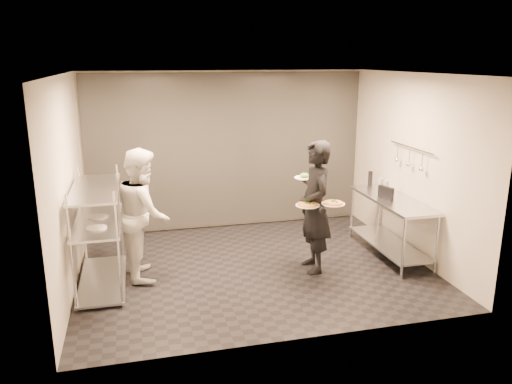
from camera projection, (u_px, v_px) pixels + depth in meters
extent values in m
cube|color=black|center=(254.00, 268.00, 7.38)|extent=(5.00, 4.00, 0.00)
cube|color=silver|center=(254.00, 74.00, 6.65)|extent=(5.00, 4.00, 0.00)
cube|color=#B1AB9E|center=(228.00, 151.00, 8.89)|extent=(5.00, 0.00, 2.80)
cube|color=#B1AB9E|center=(300.00, 219.00, 5.14)|extent=(5.00, 0.00, 2.80)
cube|color=#B1AB9E|center=(66.00, 186.00, 6.44)|extent=(0.00, 4.00, 2.80)
cube|color=#B1AB9E|center=(413.00, 167.00, 7.60)|extent=(0.00, 4.00, 2.80)
cube|color=white|center=(228.00, 151.00, 8.87)|extent=(4.90, 0.04, 2.74)
cylinder|color=silver|center=(71.00, 255.00, 5.91)|extent=(0.04, 0.04, 1.50)
cylinder|color=silver|center=(83.00, 216.00, 7.35)|extent=(0.04, 0.04, 1.50)
cylinder|color=silver|center=(119.00, 251.00, 6.03)|extent=(0.04, 0.04, 1.50)
cylinder|color=silver|center=(120.00, 213.00, 7.47)|extent=(0.04, 0.04, 1.50)
cube|color=#AEB2B8|center=(103.00, 280.00, 6.87)|extent=(0.60, 1.60, 0.03)
cube|color=#AEB2B8|center=(98.00, 221.00, 6.65)|extent=(0.60, 1.60, 0.03)
cube|color=#AEB2B8|center=(95.00, 188.00, 6.53)|extent=(0.60, 1.60, 0.03)
cylinder|color=white|center=(96.00, 228.00, 6.32)|extent=(0.26, 0.26, 0.01)
cylinder|color=white|center=(98.00, 217.00, 6.74)|extent=(0.26, 0.26, 0.01)
cylinder|color=silver|center=(403.00, 249.00, 6.91)|extent=(0.04, 0.04, 0.90)
cylinder|color=silver|center=(351.00, 212.00, 8.52)|extent=(0.04, 0.04, 0.90)
cylinder|color=silver|center=(437.00, 245.00, 7.03)|extent=(0.04, 0.04, 0.90)
cylinder|color=silver|center=(379.00, 210.00, 8.64)|extent=(0.04, 0.04, 0.90)
cube|color=#AEB2B8|center=(389.00, 244.00, 7.84)|extent=(0.57, 1.71, 0.03)
cube|color=#AEB2B8|center=(392.00, 200.00, 7.65)|extent=(0.60, 1.80, 0.04)
cylinder|color=silver|center=(411.00, 147.00, 7.51)|extent=(0.02, 1.20, 0.02)
cylinder|color=silver|center=(422.00, 160.00, 7.21)|extent=(0.01, 0.01, 0.22)
sphere|color=silver|center=(422.00, 169.00, 7.24)|extent=(0.07, 0.07, 0.07)
cylinder|color=silver|center=(410.00, 156.00, 7.54)|extent=(0.01, 0.01, 0.22)
sphere|color=silver|center=(409.00, 164.00, 7.57)|extent=(0.07, 0.07, 0.07)
cylinder|color=silver|center=(398.00, 152.00, 7.86)|extent=(0.01, 0.01, 0.22)
sphere|color=silver|center=(397.00, 160.00, 7.90)|extent=(0.07, 0.07, 0.07)
imported|color=black|center=(315.00, 207.00, 7.09)|extent=(0.48, 0.71, 1.90)
imported|color=silver|center=(144.00, 213.00, 6.93)|extent=(0.72, 0.91, 1.83)
cylinder|color=white|center=(308.00, 205.00, 6.88)|extent=(0.33, 0.33, 0.01)
cylinder|color=#C27846|center=(308.00, 204.00, 6.88)|extent=(0.29, 0.29, 0.02)
cylinder|color=#A84316|center=(308.00, 204.00, 6.87)|extent=(0.26, 0.26, 0.01)
sphere|color=#155D15|center=(308.00, 203.00, 6.87)|extent=(0.04, 0.04, 0.04)
cylinder|color=white|center=(333.00, 204.00, 6.88)|extent=(0.32, 0.32, 0.01)
cylinder|color=#C27846|center=(333.00, 203.00, 6.88)|extent=(0.28, 0.28, 0.02)
cylinder|color=#A84316|center=(333.00, 202.00, 6.88)|extent=(0.25, 0.25, 0.01)
sphere|color=#155D15|center=(333.00, 202.00, 6.88)|extent=(0.04, 0.04, 0.04)
cylinder|color=white|center=(304.00, 178.00, 7.27)|extent=(0.29, 0.29, 0.01)
ellipsoid|color=#2D6E1B|center=(304.00, 175.00, 7.26)|extent=(0.13, 0.13, 0.07)
cube|color=black|center=(386.00, 193.00, 7.59)|extent=(0.14, 0.28, 0.20)
cylinder|color=gray|center=(380.00, 186.00, 7.86)|extent=(0.07, 0.07, 0.26)
cylinder|color=gray|center=(386.00, 187.00, 7.84)|extent=(0.07, 0.07, 0.23)
cylinder|color=black|center=(370.00, 179.00, 8.37)|extent=(0.07, 0.07, 0.25)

